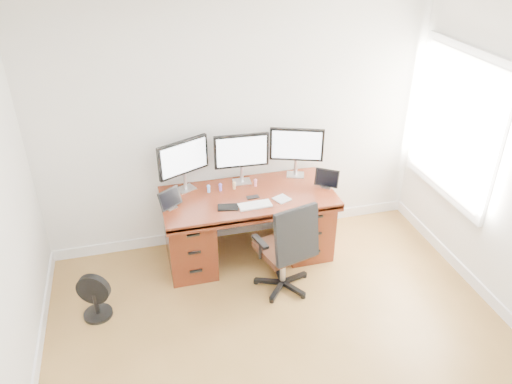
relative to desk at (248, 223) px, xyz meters
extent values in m
cube|color=white|center=(0.00, 0.42, 0.95)|extent=(4.00, 0.10, 2.70)
cube|color=white|center=(1.97, -0.33, 1.00)|extent=(0.04, 1.30, 1.50)
cube|color=white|center=(1.95, -0.33, 1.00)|extent=(0.01, 1.15, 1.35)
cube|color=#531F10|center=(0.00, -0.03, 0.32)|extent=(1.70, 0.80, 0.05)
cube|color=#531F10|center=(-0.60, 0.00, -0.05)|extent=(0.45, 0.70, 0.70)
cube|color=#531F10|center=(0.60, 0.00, -0.05)|extent=(0.45, 0.70, 0.70)
cube|color=#3F170B|center=(0.00, 0.27, 0.10)|extent=(0.74, 0.03, 0.40)
cylinder|color=black|center=(0.20, -0.58, -0.36)|extent=(0.63, 0.63, 0.07)
cylinder|color=silver|center=(0.20, -0.58, -0.14)|extent=(0.06, 0.06, 0.37)
cube|color=#391D11|center=(0.20, -0.58, 0.04)|extent=(0.54, 0.52, 0.07)
cube|color=black|center=(0.25, -0.77, 0.32)|extent=(0.43, 0.15, 0.51)
cube|color=black|center=(-0.04, -0.64, 0.21)|extent=(0.11, 0.23, 0.03)
cube|color=black|center=(0.44, -0.51, 0.21)|extent=(0.11, 0.23, 0.03)
cylinder|color=black|center=(-1.53, -0.54, -0.39)|extent=(0.26, 0.26, 0.03)
cylinder|color=black|center=(-1.53, -0.54, -0.26)|extent=(0.04, 0.04, 0.21)
cylinder|color=black|center=(-1.53, -0.54, -0.11)|extent=(0.30, 0.17, 0.30)
cube|color=silver|center=(-0.58, 0.24, 0.35)|extent=(0.22, 0.20, 0.01)
cylinder|color=silver|center=(-0.58, 0.24, 0.44)|extent=(0.04, 0.04, 0.18)
cube|color=black|center=(-0.58, 0.24, 0.70)|extent=(0.51, 0.27, 0.35)
cube|color=white|center=(-0.57, 0.22, 0.70)|extent=(0.45, 0.22, 0.30)
cube|color=silver|center=(0.00, 0.24, 0.35)|extent=(0.19, 0.15, 0.01)
cylinder|color=silver|center=(0.00, 0.24, 0.44)|extent=(0.04, 0.04, 0.18)
cube|color=black|center=(0.00, 0.24, 0.70)|extent=(0.55, 0.06, 0.35)
cube|color=white|center=(0.00, 0.22, 0.70)|extent=(0.50, 0.03, 0.30)
cube|color=silver|center=(0.58, 0.24, 0.35)|extent=(0.22, 0.19, 0.01)
cylinder|color=silver|center=(0.58, 0.24, 0.44)|extent=(0.04, 0.04, 0.18)
cube|color=black|center=(0.58, 0.24, 0.70)|extent=(0.53, 0.22, 0.35)
cube|color=white|center=(0.57, 0.22, 0.70)|extent=(0.47, 0.18, 0.30)
cube|color=silver|center=(-0.76, -0.08, 0.35)|extent=(0.13, 0.12, 0.01)
cube|color=black|center=(-0.76, -0.08, 0.45)|extent=(0.24, 0.19, 0.17)
cube|color=silver|center=(0.80, -0.08, 0.35)|extent=(0.13, 0.12, 0.01)
cube|color=black|center=(0.80, -0.08, 0.45)|extent=(0.24, 0.19, 0.17)
cube|color=white|center=(0.01, -0.25, 0.36)|extent=(0.32, 0.15, 0.01)
cube|color=#B6B8BD|center=(0.29, -0.20, 0.35)|extent=(0.18, 0.18, 0.01)
cube|color=black|center=(-0.24, -0.22, 0.35)|extent=(0.21, 0.16, 0.01)
cube|color=black|center=(0.03, -0.09, 0.35)|extent=(0.12, 0.06, 0.01)
cylinder|color=#679DF3|center=(-0.37, 0.12, 0.38)|extent=(0.03, 0.03, 0.06)
sphere|color=#679DF3|center=(-0.37, 0.12, 0.42)|extent=(0.03, 0.03, 0.03)
cylinder|color=#7656CB|center=(-0.25, 0.12, 0.38)|extent=(0.03, 0.03, 0.06)
sphere|color=#7656CB|center=(-0.25, 0.12, 0.42)|extent=(0.03, 0.03, 0.03)
cylinder|color=tan|center=(-0.11, 0.12, 0.38)|extent=(0.03, 0.03, 0.06)
sphere|color=tan|center=(-0.11, 0.12, 0.42)|extent=(0.03, 0.03, 0.03)
cylinder|color=pink|center=(0.11, 0.12, 0.38)|extent=(0.03, 0.03, 0.06)
sphere|color=pink|center=(0.11, 0.12, 0.42)|extent=(0.03, 0.03, 0.03)
camera|label=1|loc=(-1.00, -4.14, 2.83)|focal=35.00mm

